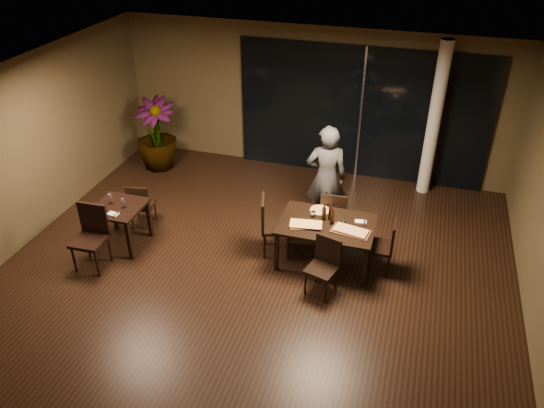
{
  "coord_description": "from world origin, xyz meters",
  "views": [
    {
      "loc": [
        2.17,
        -6.05,
        5.35
      ],
      "look_at": [
        0.15,
        0.63,
        1.05
      ],
      "focal_mm": 35.0,
      "sensor_mm": 36.0,
      "label": 1
    }
  ],
  "objects": [
    {
      "name": "ground",
      "position": [
        0.0,
        0.0,
        0.0
      ],
      "size": [
        8.0,
        8.0,
        0.0
      ],
      "primitive_type": "plane",
      "color": "black",
      "rests_on": "ground"
    },
    {
      "name": "wall_back",
      "position": [
        0.0,
        4.05,
        1.5
      ],
      "size": [
        8.0,
        0.1,
        3.0
      ],
      "primitive_type": "cube",
      "color": "#483F26",
      "rests_on": "ground"
    },
    {
      "name": "wall_left",
      "position": [
        -4.05,
        0.0,
        1.5
      ],
      "size": [
        0.1,
        8.0,
        3.0
      ],
      "primitive_type": "cube",
      "color": "#483F26",
      "rests_on": "ground"
    },
    {
      "name": "ceiling",
      "position": [
        0.0,
        0.0,
        3.02
      ],
      "size": [
        8.0,
        8.0,
        0.04
      ],
      "primitive_type": "cube",
      "color": "silver",
      "rests_on": "wall_back"
    },
    {
      "name": "window_panel",
      "position": [
        1.0,
        3.96,
        1.35
      ],
      "size": [
        5.0,
        0.06,
        2.7
      ],
      "primitive_type": "cube",
      "color": "black",
      "rests_on": "ground"
    },
    {
      "name": "column",
      "position": [
        2.4,
        3.65,
        1.5
      ],
      "size": [
        0.24,
        0.24,
        3.0
      ],
      "primitive_type": "cylinder",
      "color": "silver",
      "rests_on": "ground"
    },
    {
      "name": "main_table",
      "position": [
        1.0,
        0.8,
        0.68
      ],
      "size": [
        1.5,
        1.0,
        0.75
      ],
      "color": "black",
      "rests_on": "ground"
    },
    {
      "name": "side_table",
      "position": [
        -2.4,
        0.3,
        0.62
      ],
      "size": [
        0.8,
        0.8,
        0.75
      ],
      "color": "black",
      "rests_on": "ground"
    },
    {
      "name": "chair_main_far",
      "position": [
        1.0,
        1.44,
        0.53
      ],
      "size": [
        0.47,
        0.47,
        0.96
      ],
      "rotation": [
        0.0,
        0.0,
        3.2
      ],
      "color": "black",
      "rests_on": "ground"
    },
    {
      "name": "chair_main_near",
      "position": [
        1.12,
        0.13,
        0.5
      ],
      "size": [
        0.51,
        0.51,
        0.9
      ],
      "rotation": [
        0.0,
        0.0,
        -0.28
      ],
      "color": "black",
      "rests_on": "ground"
    },
    {
      "name": "chair_main_left",
      "position": [
        0.08,
        0.82,
        0.57
      ],
      "size": [
        0.59,
        0.59,
        1.03
      ],
      "rotation": [
        0.0,
        0.0,
        1.85
      ],
      "color": "black",
      "rests_on": "ground"
    },
    {
      "name": "chair_main_right",
      "position": [
        1.92,
        0.84,
        0.52
      ],
      "size": [
        0.43,
        0.43,
        0.93
      ],
      "rotation": [
        0.0,
        0.0,
        -1.57
      ],
      "color": "black",
      "rests_on": "ground"
    },
    {
      "name": "chair_side_far",
      "position": [
        -2.33,
        0.86,
        0.48
      ],
      "size": [
        0.47,
        0.47,
        0.86
      ],
      "rotation": [
        0.0,
        0.0,
        3.33
      ],
      "color": "black",
      "rests_on": "ground"
    },
    {
      "name": "chair_side_near",
      "position": [
        -2.54,
        -0.31,
        0.59
      ],
      "size": [
        0.51,
        0.51,
        1.06
      ],
      "rotation": [
        0.0,
        0.0,
        0.04
      ],
      "color": "black",
      "rests_on": "ground"
    },
    {
      "name": "diner",
      "position": [
        0.75,
        1.87,
        0.96
      ],
      "size": [
        0.74,
        0.58,
        1.92
      ],
      "primitive_type": "imported",
      "rotation": [
        0.0,
        0.0,
        3.38
      ],
      "color": "#303336",
      "rests_on": "ground"
    },
    {
      "name": "potted_plant",
      "position": [
        -3.13,
        3.05,
        0.76
      ],
      "size": [
        0.95,
        0.95,
        1.53
      ],
      "primitive_type": "imported",
      "rotation": [
        0.0,
        0.0,
        0.16
      ],
      "color": "#1C4D19",
      "rests_on": "ground"
    },
    {
      "name": "pizza_board_left",
      "position": [
        0.7,
        0.64,
        0.76
      ],
      "size": [
        0.55,
        0.39,
        0.01
      ],
      "primitive_type": "cube",
      "rotation": [
        0.0,
        0.0,
        0.32
      ],
      "color": "#4B3218",
      "rests_on": "main_table"
    },
    {
      "name": "pizza_board_right",
      "position": [
        1.4,
        0.67,
        0.76
      ],
      "size": [
        0.63,
        0.38,
        0.01
      ],
      "primitive_type": "cube",
      "rotation": [
        0.0,
        0.0,
        -0.15
      ],
      "color": "#452616",
      "rests_on": "main_table"
    },
    {
      "name": "oblong_pizza_left",
      "position": [
        0.7,
        0.64,
        0.77
      ],
      "size": [
        0.5,
        0.3,
        0.02
      ],
      "primitive_type": null,
      "rotation": [
        0.0,
        0.0,
        0.15
      ],
      "color": "maroon",
      "rests_on": "pizza_board_left"
    },
    {
      "name": "oblong_pizza_right",
      "position": [
        1.4,
        0.67,
        0.77
      ],
      "size": [
        0.53,
        0.32,
        0.02
      ],
      "primitive_type": null,
      "rotation": [
        0.0,
        0.0,
        -0.2
      ],
      "color": "maroon",
      "rests_on": "pizza_board_right"
    },
    {
      "name": "round_pizza",
      "position": [
        0.82,
        1.12,
        0.76
      ],
      "size": [
        0.31,
        0.31,
        0.01
      ],
      "primitive_type": "cylinder",
      "color": "red",
      "rests_on": "main_table"
    },
    {
      "name": "bottle_a",
      "position": [
        0.93,
        0.88,
        0.9
      ],
      "size": [
        0.07,
        0.07,
        0.3
      ],
      "primitive_type": null,
      "color": "black",
      "rests_on": "main_table"
    },
    {
      "name": "bottle_b",
      "position": [
        1.08,
        0.81,
        0.89
      ],
      "size": [
        0.06,
        0.06,
        0.29
      ],
      "primitive_type": null,
      "color": "black",
      "rests_on": "main_table"
    },
    {
      "name": "bottle_c",
      "position": [
        1.02,
        0.92,
        0.89
      ],
      "size": [
        0.06,
        0.06,
        0.29
      ],
      "primitive_type": null,
      "color": "black",
      "rests_on": "main_table"
    },
    {
      "name": "tumbler_left",
      "position": [
        0.75,
        0.93,
        0.8
      ],
      "size": [
        0.08,
        0.08,
        0.09
      ],
      "primitive_type": "cylinder",
      "color": "white",
      "rests_on": "main_table"
    },
    {
      "name": "tumbler_right",
      "position": [
        1.24,
        0.88,
        0.79
      ],
      "size": [
        0.07,
        0.07,
        0.09
      ],
      "primitive_type": "cylinder",
      "color": "white",
      "rests_on": "main_table"
    },
    {
      "name": "napkin_near",
      "position": [
        1.52,
        0.72,
        0.76
      ],
      "size": [
        0.19,
        0.11,
        0.01
      ],
      "primitive_type": "cube",
      "rotation": [
        0.0,
        0.0,
        -0.06
      ],
      "color": "white",
      "rests_on": "main_table"
    },
    {
      "name": "napkin_far",
      "position": [
        1.5,
        0.99,
        0.76
      ],
      "size": [
        0.19,
        0.12,
        0.01
      ],
      "primitive_type": "cube",
      "rotation": [
        0.0,
        0.0,
        0.1
      ],
      "color": "white",
      "rests_on": "main_table"
    },
    {
      "name": "wine_glass_a",
      "position": [
        -2.55,
        0.34,
        0.84
      ],
      "size": [
        0.08,
        0.08,
        0.19
      ],
      "primitive_type": null,
      "color": "white",
      "rests_on": "side_table"
    },
    {
      "name": "wine_glass_b",
      "position": [
        -2.29,
        0.3,
        0.83
      ],
      "size": [
        0.08,
        0.08,
        0.17
      ],
      "primitive_type": null,
      "color": "white",
      "rests_on": "side_table"
    },
    {
      "name": "side_napkin",
      "position": [
        -2.34,
        0.06,
        0.76
      ],
      "size": [
        0.19,
        0.13,
        0.01
      ],
      "primitive_type": "cube",
      "rotation": [
        0.0,
        0.0,
        -0.12
      ],
      "color": "white",
      "rests_on": "side_table"
    }
  ]
}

